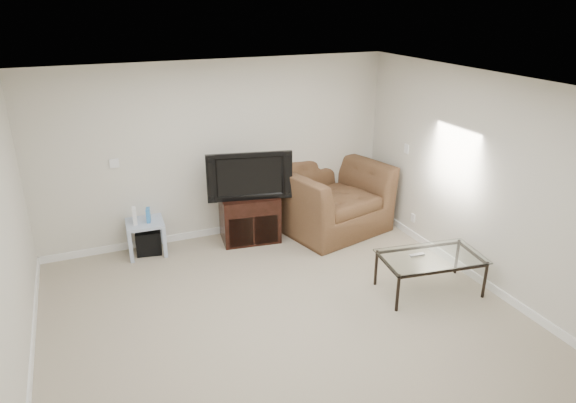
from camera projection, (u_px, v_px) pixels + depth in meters
name	position (u px, v px, depth m)	size (l,w,h in m)	color
floor	(288.00, 325.00, 5.47)	(5.00, 5.00, 0.00)	tan
ceiling	(288.00, 89.00, 4.53)	(5.00, 5.00, 0.00)	white
wall_back	(219.00, 151.00, 7.14)	(5.00, 0.02, 2.50)	silver
wall_left	(1.00, 266.00, 4.11)	(0.02, 5.00, 2.50)	silver
wall_right	(488.00, 184.00, 5.90)	(0.02, 5.00, 2.50)	silver
plate_back	(114.00, 163.00, 6.63)	(0.12, 0.02, 0.12)	white
plate_right_switch	(406.00, 149.00, 7.26)	(0.02, 0.09, 0.13)	white
plate_right_outlet	(413.00, 218.00, 7.36)	(0.02, 0.08, 0.12)	white
tv_stand	(250.00, 217.00, 7.29)	(0.80, 0.55, 0.66)	black
dvd_player	(250.00, 204.00, 7.17)	(0.46, 0.32, 0.06)	black
television	(249.00, 174.00, 7.02)	(1.08, 0.22, 0.67)	black
side_table	(146.00, 237.00, 6.93)	(0.48, 0.48, 0.47)	#CCE3F8
subwoofer	(149.00, 241.00, 6.98)	(0.33, 0.33, 0.33)	black
game_console	(135.00, 216.00, 6.75)	(0.05, 0.16, 0.21)	white
game_case	(148.00, 215.00, 6.81)	(0.05, 0.14, 0.18)	#337FCC
recliner	(331.00, 187.00, 7.53)	(1.50, 0.97, 1.31)	brown
coffee_table	(429.00, 274.00, 6.02)	(1.18, 0.66, 0.46)	black
remote	(417.00, 255.00, 5.94)	(0.18, 0.05, 0.02)	#B2B2B7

